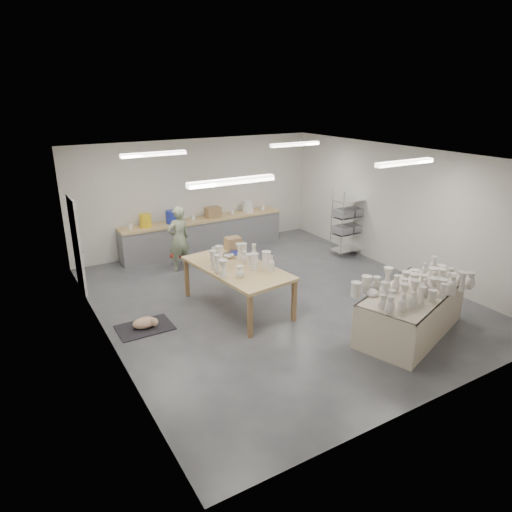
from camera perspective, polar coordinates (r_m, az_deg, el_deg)
room at (r=9.13m, az=1.88°, el=6.46°), size 8.00×8.02×3.00m
back_counter at (r=12.66m, az=-6.57°, el=2.85°), size 4.60×0.60×1.24m
wire_shelf at (r=12.39m, az=11.56°, el=4.27°), size 0.88×0.48×1.80m
drying_table at (r=8.73m, az=18.82°, el=-6.37°), size 2.56×1.84×1.19m
work_table at (r=9.15m, az=-2.42°, el=-1.04°), size 1.48×2.52×1.28m
rug at (r=8.90m, az=-13.73°, el=-8.67°), size 1.00×0.70×0.02m
cat at (r=8.84m, az=-13.63°, el=-8.08°), size 0.47×0.36×0.19m
potter at (r=11.22m, az=-9.63°, el=2.14°), size 0.65×0.48×1.61m
red_stool at (r=11.63m, az=-9.96°, el=-0.03°), size 0.34×0.34×0.30m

